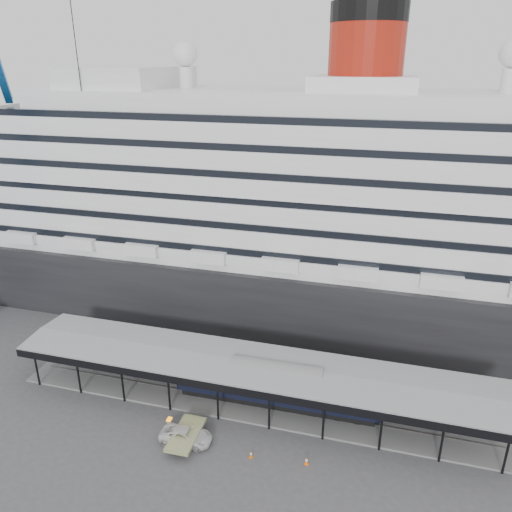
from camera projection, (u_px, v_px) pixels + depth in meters
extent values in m
plane|color=#3D3D40|center=(241.00, 429.00, 53.55)|extent=(200.00, 200.00, 0.00)
cube|color=black|center=(299.00, 272.00, 80.35)|extent=(130.00, 30.00, 10.00)
cylinder|color=maroon|center=(366.00, 56.00, 66.40)|extent=(10.00, 10.00, 9.00)
cylinder|color=black|center=(369.00, 12.00, 64.46)|extent=(10.10, 10.10, 2.50)
sphere|color=silver|center=(185.00, 54.00, 72.79)|extent=(3.60, 3.60, 3.60)
cube|color=slate|center=(254.00, 400.00, 57.98)|extent=(56.00, 8.00, 0.24)
cube|color=slate|center=(252.00, 402.00, 57.28)|extent=(54.00, 0.08, 0.10)
cube|color=slate|center=(255.00, 395.00, 58.57)|extent=(54.00, 0.08, 0.10)
cube|color=black|center=(242.00, 392.00, 52.36)|extent=(56.00, 0.18, 0.90)
cube|color=black|center=(264.00, 348.00, 60.41)|extent=(56.00, 0.18, 0.90)
cube|color=slate|center=(253.00, 363.00, 56.11)|extent=(56.00, 9.00, 0.24)
cylinder|color=black|center=(90.00, 159.00, 71.62)|extent=(0.12, 0.12, 47.21)
imported|color=silver|center=(186.00, 436.00, 51.53)|extent=(5.50, 2.62, 1.52)
cube|color=black|center=(277.00, 400.00, 57.11)|extent=(22.21, 2.87, 0.74)
cube|color=black|center=(277.00, 393.00, 56.76)|extent=(23.27, 3.31, 1.16)
cube|color=beige|center=(277.00, 384.00, 56.29)|extent=(23.27, 3.35, 1.37)
cube|color=black|center=(277.00, 377.00, 55.96)|extent=(23.27, 3.31, 0.42)
cube|color=#D7440B|center=(168.00, 427.00, 53.91)|extent=(0.39, 0.39, 0.03)
cone|color=#D7440B|center=(168.00, 424.00, 53.78)|extent=(0.33, 0.33, 0.67)
cylinder|color=white|center=(168.00, 424.00, 53.76)|extent=(0.21, 0.21, 0.13)
cube|color=#DA5A0C|center=(251.00, 457.00, 49.75)|extent=(0.50, 0.50, 0.03)
cone|color=#DA5A0C|center=(251.00, 454.00, 49.61)|extent=(0.42, 0.42, 0.73)
cylinder|color=white|center=(251.00, 454.00, 49.59)|extent=(0.23, 0.23, 0.14)
cube|color=orange|center=(306.00, 464.00, 48.93)|extent=(0.50, 0.50, 0.03)
cone|color=orange|center=(307.00, 461.00, 48.79)|extent=(0.42, 0.42, 0.77)
cylinder|color=white|center=(307.00, 460.00, 48.76)|extent=(0.25, 0.25, 0.15)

